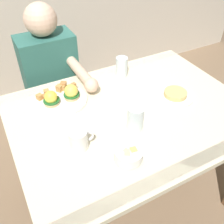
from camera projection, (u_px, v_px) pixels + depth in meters
ground_plane at (127, 192)px, 1.78m from camera, size 6.00×6.00×0.00m
dining_table at (131, 126)px, 1.37m from camera, size 1.20×0.90×0.74m
eggs_benedict_plate at (61, 97)px, 1.35m from camera, size 0.27×0.27×0.09m
fruit_bowl at (129, 155)px, 1.04m from camera, size 0.12×0.12×0.06m
coffee_mug at (79, 139)px, 1.08m from camera, size 0.11×0.08×0.09m
fork at (135, 100)px, 1.37m from camera, size 0.14×0.10×0.00m
water_glass_near at (135, 119)px, 1.18m from camera, size 0.08×0.08×0.12m
water_glass_far at (122, 68)px, 1.53m from camera, size 0.07×0.07×0.12m
side_plate at (175, 95)px, 1.38m from camera, size 0.20×0.20×0.04m
diner_person at (53, 81)px, 1.68m from camera, size 0.34×0.54×1.14m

